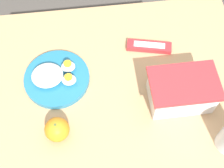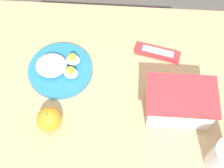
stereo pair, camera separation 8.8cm
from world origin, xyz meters
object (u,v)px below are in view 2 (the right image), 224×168
(orange_fruit, at_px, (49,119))
(rice_plate, at_px, (59,69))
(drinking_glass, at_px, (224,158))
(candy_bar, at_px, (158,53))
(food_container, at_px, (179,104))

(orange_fruit, xyz_separation_m, rice_plate, (0.00, -0.18, -0.02))
(drinking_glass, bearing_deg, orange_fruit, -10.31)
(orange_fruit, distance_m, candy_bar, 0.42)
(food_container, distance_m, candy_bar, 0.22)
(rice_plate, bearing_deg, drinking_glass, 150.64)
(orange_fruit, xyz_separation_m, drinking_glass, (-0.48, 0.09, 0.02))
(food_container, distance_m, rice_plate, 0.39)
(food_container, relative_size, orange_fruit, 2.79)
(food_container, distance_m, orange_fruit, 0.38)
(food_container, bearing_deg, rice_plate, -17.30)
(food_container, height_order, candy_bar, food_container)
(rice_plate, height_order, drinking_glass, drinking_glass)
(drinking_glass, bearing_deg, rice_plate, -29.36)
(candy_bar, xyz_separation_m, drinking_glass, (-0.17, 0.36, 0.05))
(candy_bar, bearing_deg, rice_plate, 15.56)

